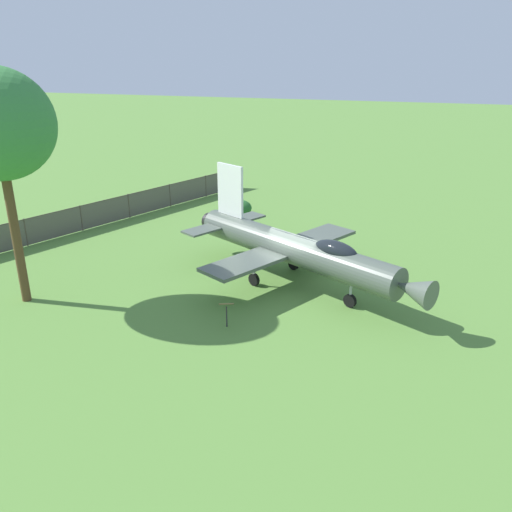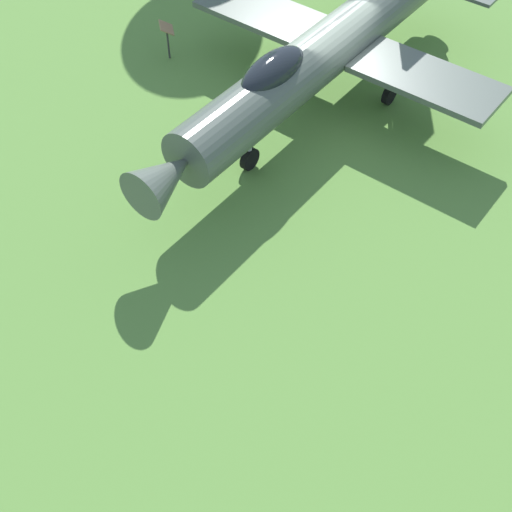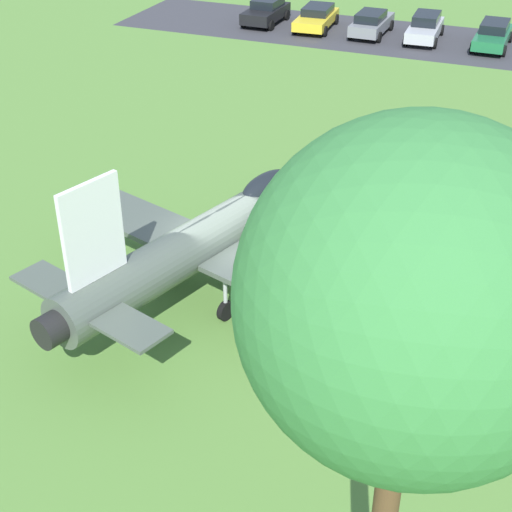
% 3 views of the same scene
% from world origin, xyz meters
% --- Properties ---
extents(ground_plane, '(200.00, 200.00, 0.00)m').
position_xyz_m(ground_plane, '(0.00, 0.00, 0.00)').
color(ground_plane, '#568438').
extents(display_jet, '(12.43, 8.91, 5.14)m').
position_xyz_m(display_jet, '(0.29, -0.16, 1.85)').
color(display_jet, '#4C564C').
rests_on(display_jet, ground_plane).
extents(info_plaque, '(0.70, 0.58, 1.14)m').
position_xyz_m(info_plaque, '(-1.50, -4.90, 0.85)').
color(info_plaque, '#333333').
rests_on(info_plaque, ground_plane).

